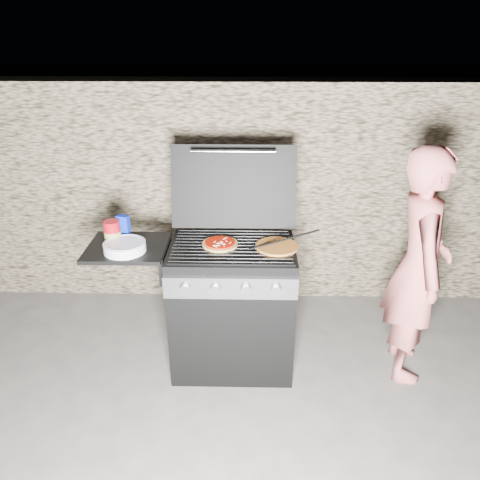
{
  "coord_description": "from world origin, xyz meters",
  "views": [
    {
      "loc": [
        0.11,
        -2.66,
        2.2
      ],
      "look_at": [
        0.05,
        0.0,
        0.95
      ],
      "focal_mm": 35.0,
      "sensor_mm": 36.0,
      "label": 1
    }
  ],
  "objects_px": {
    "sauce_jar": "(112,233)",
    "gas_grill": "(196,306)",
    "pizza_topped": "(220,243)",
    "person": "(418,267)"
  },
  "relations": [
    {
      "from": "sauce_jar",
      "to": "gas_grill",
      "type": "bearing_deg",
      "value": -3.13
    },
    {
      "from": "sauce_jar",
      "to": "pizza_topped",
      "type": "bearing_deg",
      "value": -1.96
    },
    {
      "from": "gas_grill",
      "to": "person",
      "type": "bearing_deg",
      "value": -1.05
    },
    {
      "from": "gas_grill",
      "to": "sauce_jar",
      "type": "distance_m",
      "value": 0.73
    },
    {
      "from": "pizza_topped",
      "to": "sauce_jar",
      "type": "bearing_deg",
      "value": 178.04
    },
    {
      "from": "gas_grill",
      "to": "person",
      "type": "relative_size",
      "value": 0.86
    },
    {
      "from": "pizza_topped",
      "to": "person",
      "type": "relative_size",
      "value": 0.14
    },
    {
      "from": "person",
      "to": "gas_grill",
      "type": "bearing_deg",
      "value": 96.31
    },
    {
      "from": "gas_grill",
      "to": "pizza_topped",
      "type": "bearing_deg",
      "value": 1.52
    },
    {
      "from": "pizza_topped",
      "to": "sauce_jar",
      "type": "xyz_separation_m",
      "value": [
        -0.69,
        0.02,
        0.06
      ]
    }
  ]
}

